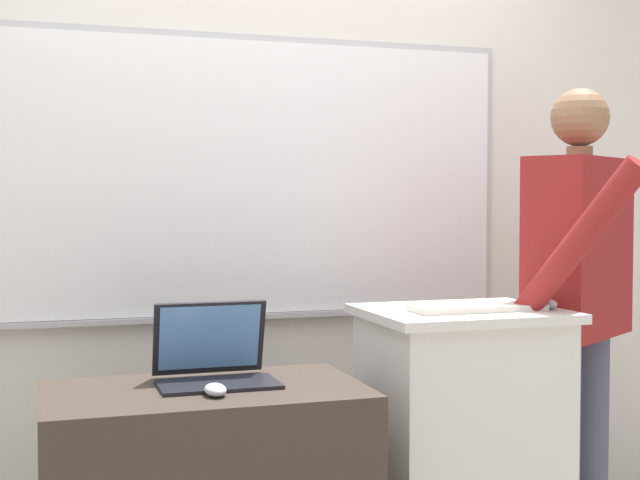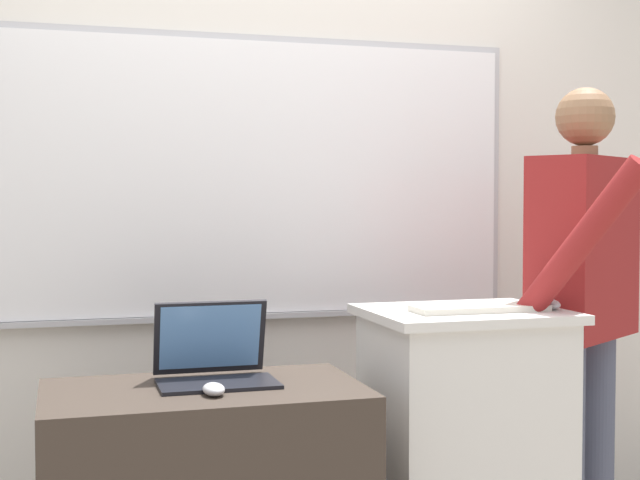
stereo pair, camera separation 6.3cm
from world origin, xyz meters
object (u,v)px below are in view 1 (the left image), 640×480
at_px(lectern_podium, 461,454).
at_px(laptop, 213,356).
at_px(person_presenter, 579,291).
at_px(computer_mouse_by_laptop, 215,390).
at_px(computer_mouse_by_keyboard, 546,303).
at_px(wireless_keyboard, 477,308).

height_order(lectern_podium, laptop, laptop).
height_order(lectern_podium, person_presenter, person_presenter).
distance_m(lectern_podium, computer_mouse_by_laptop, 0.93).
height_order(person_presenter, computer_mouse_by_laptop, person_presenter).
distance_m(person_presenter, computer_mouse_by_laptop, 1.40).
relative_size(computer_mouse_by_laptop, computer_mouse_by_keyboard, 1.00).
bearing_deg(laptop, person_presenter, 4.12).
relative_size(lectern_podium, computer_mouse_by_keyboard, 9.59).
distance_m(lectern_podium, computer_mouse_by_keyboard, 0.57).
bearing_deg(person_presenter, computer_mouse_by_laptop, 159.18).
bearing_deg(laptop, computer_mouse_by_keyboard, -3.54).
bearing_deg(laptop, computer_mouse_by_laptop, -99.27).
xyz_separation_m(person_presenter, laptop, (-1.32, -0.09, -0.15)).
xyz_separation_m(lectern_podium, person_presenter, (0.50, 0.08, 0.51)).
xyz_separation_m(person_presenter, computer_mouse_by_laptop, (-1.35, -0.30, -0.20)).
relative_size(laptop, computer_mouse_by_laptop, 3.44).
bearing_deg(computer_mouse_by_keyboard, wireless_keyboard, 176.57).
bearing_deg(wireless_keyboard, computer_mouse_by_keyboard, -3.43).
height_order(lectern_podium, computer_mouse_by_laptop, lectern_podium).
bearing_deg(lectern_podium, computer_mouse_by_laptop, -165.88).
relative_size(person_presenter, laptop, 4.95).
height_order(lectern_podium, wireless_keyboard, wireless_keyboard).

